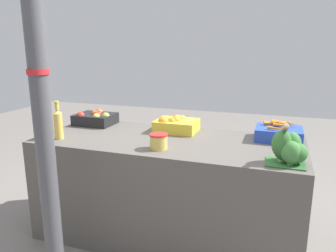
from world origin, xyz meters
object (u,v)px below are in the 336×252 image
(apple_crate, at_px, (95,118))
(broccoli_pile, at_px, (288,149))
(juice_bottle_cloudy, at_px, (45,122))
(juice_bottle_golden, at_px, (58,123))
(pickle_jar, at_px, (159,141))
(carrot_crate, at_px, (279,133))
(sparrow_bird, at_px, (286,126))
(orange_crate, at_px, (175,124))
(support_pole, at_px, (40,93))

(apple_crate, height_order, broccoli_pile, broccoli_pile)
(juice_bottle_cloudy, xyz_separation_m, juice_bottle_golden, (0.11, 0.00, 0.00))
(broccoli_pile, height_order, pickle_jar, broccoli_pile)
(apple_crate, distance_m, carrot_crate, 1.52)
(apple_crate, xyz_separation_m, juice_bottle_cloudy, (-0.13, -0.49, 0.06))
(sparrow_bird, bearing_deg, apple_crate, 95.08)
(broccoli_pile, bearing_deg, carrot_crate, 96.35)
(orange_crate, bearing_deg, broccoli_pile, -30.19)
(pickle_jar, bearing_deg, support_pole, -135.54)
(orange_crate, distance_m, pickle_jar, 0.48)
(carrot_crate, xyz_separation_m, broccoli_pile, (0.06, -0.50, 0.04))
(apple_crate, xyz_separation_m, carrot_crate, (1.52, 0.01, -0.00))
(pickle_jar, bearing_deg, orange_crate, 94.82)
(pickle_jar, bearing_deg, broccoli_pile, -1.18)
(juice_bottle_golden, relative_size, sparrow_bird, 2.18)
(broccoli_pile, xyz_separation_m, juice_bottle_cloudy, (-1.71, 0.01, 0.03))
(juice_bottle_golden, height_order, sparrow_bird, juice_bottle_golden)
(juice_bottle_cloudy, distance_m, pickle_jar, 0.90)
(pickle_jar, height_order, sparrow_bird, sparrow_bird)
(carrot_crate, bearing_deg, broccoli_pile, -83.65)
(pickle_jar, bearing_deg, apple_crate, 148.28)
(broccoli_pile, height_order, sparrow_bird, sparrow_bird)
(juice_bottle_cloudy, relative_size, juice_bottle_golden, 1.00)
(apple_crate, bearing_deg, orange_crate, 0.09)
(apple_crate, relative_size, broccoli_pile, 1.42)
(pickle_jar, bearing_deg, juice_bottle_cloudy, -179.33)
(broccoli_pile, height_order, juice_bottle_cloudy, juice_bottle_cloudy)
(carrot_crate, height_order, juice_bottle_cloudy, juice_bottle_cloudy)
(broccoli_pile, relative_size, juice_bottle_cloudy, 0.81)
(carrot_crate, distance_m, broccoli_pile, 0.51)
(juice_bottle_cloudy, xyz_separation_m, sparrow_bird, (1.68, -0.02, 0.11))
(carrot_crate, distance_m, juice_bottle_cloudy, 1.72)
(support_pole, xyz_separation_m, juice_bottle_cloudy, (-0.39, 0.48, -0.30))
(orange_crate, relative_size, broccoli_pile, 1.42)
(support_pole, height_order, carrot_crate, support_pole)
(support_pole, bearing_deg, juice_bottle_golden, 119.75)
(apple_crate, relative_size, carrot_crate, 1.00)
(support_pole, distance_m, broccoli_pile, 1.44)
(juice_bottle_golden, bearing_deg, juice_bottle_cloudy, 180.00)
(carrot_crate, xyz_separation_m, pickle_jar, (-0.75, -0.48, 0.00))
(broccoli_pile, distance_m, juice_bottle_golden, 1.59)
(support_pole, distance_m, sparrow_bird, 1.38)
(broccoli_pile, bearing_deg, orange_crate, 149.81)
(orange_crate, relative_size, juice_bottle_golden, 1.15)
(support_pole, bearing_deg, carrot_crate, 37.92)
(carrot_crate, distance_m, sparrow_bird, 0.54)
(apple_crate, height_order, sparrow_bird, sparrow_bird)
(support_pole, relative_size, carrot_crate, 7.32)
(support_pole, relative_size, juice_bottle_cloudy, 8.45)
(carrot_crate, distance_m, juice_bottle_golden, 1.61)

